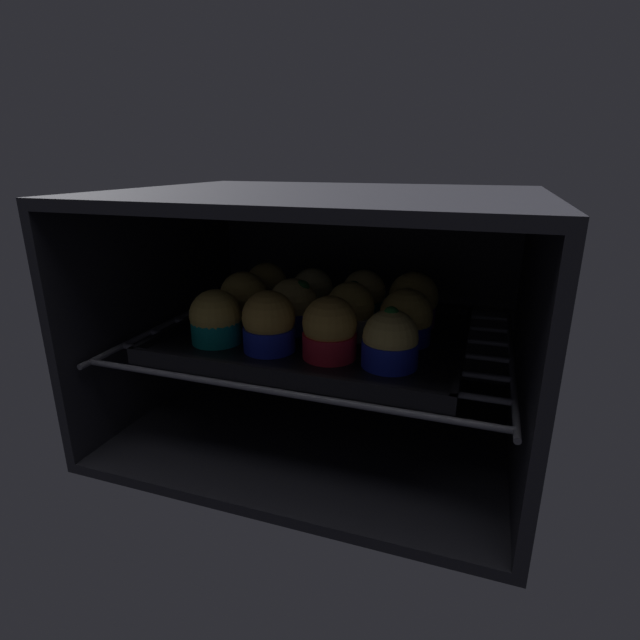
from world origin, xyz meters
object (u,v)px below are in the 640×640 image
Objects in this scene: baking_tray at (320,336)px; muffin_row2_col2 at (364,297)px; muffin_row1_col2 at (350,312)px; muffin_row2_col0 at (267,289)px; muffin_row1_col0 at (244,300)px; muffin_row1_col3 at (406,319)px; muffin_row0_col2 at (330,330)px; muffin_row0_col1 at (269,323)px; muffin_row0_col3 at (390,342)px; muffin_row1_col1 at (293,307)px; muffin_row2_col3 at (413,301)px; muffin_row0_col0 at (216,320)px; muffin_row2_col1 at (312,294)px.

muffin_row2_col2 reaches higher than baking_tray.
muffin_row1_col2 is 18.58cm from muffin_row2_col0.
muffin_row1_col0 reaches higher than muffin_row1_col3.
muffin_row0_col2 and muffin_row1_col0 have the same top height.
muffin_row0_col2 is at bearing 1.74° from muffin_row0_col1.
muffin_row1_col1 reaches higher than muffin_row0_col3.
baking_tray is at bearing -145.90° from muffin_row2_col3.
muffin_row1_col0 is at bearing 153.10° from muffin_row0_col2.
muffin_row1_col2 is at bearing 87.98° from muffin_row0_col2.
muffin_row1_col1 is (-8.32, 8.13, -0.10)cm from muffin_row0_col2.
muffin_row1_col2 is at bearing 45.60° from muffin_row0_col1.
muffin_row1_col2 is at bearing 26.66° from muffin_row0_col0.
muffin_row1_col0 reaches higher than baking_tray.
muffin_row0_col1 is at bearing -90.62° from muffin_row1_col1.
muffin_row1_col2 reaches higher than muffin_row0_col0.
muffin_row1_col1 is 0.99× the size of muffin_row2_col2.
muffin_row0_col2 is 0.99× the size of muffin_row1_col0.
muffin_row2_col3 is (16.43, 16.95, -0.04)cm from muffin_row0_col1.
muffin_row1_col1 is at bearing -134.26° from muffin_row2_col2.
muffin_row0_col0 is 0.93× the size of muffin_row2_col0.
muffin_row2_col3 reaches higher than muffin_row2_col0.
muffin_row2_col3 reaches higher than baking_tray.
muffin_row1_col2 and muffin_row2_col0 have the same top height.
muffin_row1_col1 is 11.71cm from muffin_row2_col0.
muffin_row0_col1 is 18.59cm from muffin_row2_col0.
baking_tray is 5.18× the size of muffin_row2_col0.
muffin_row0_col1 is 19.14cm from muffin_row2_col2.
muffin_row2_col2 is (8.59, 17.10, -0.17)cm from muffin_row0_col1.
muffin_row0_col0 is at bearing -89.75° from muffin_row1_col0.
muffin_row2_col3 is (7.85, -0.15, 0.14)cm from muffin_row2_col2.
muffin_row0_col3 is 18.26cm from muffin_row1_col1.
muffin_row2_col1 is (-0.11, 8.52, -0.16)cm from muffin_row1_col1.
muffin_row2_col3 is (8.02, 16.70, 0.06)cm from muffin_row0_col2.
muffin_row0_col3 is at bearing -34.28° from muffin_row2_col0.
muffin_row0_col1 is at bearing -178.26° from muffin_row0_col2.
muffin_row2_col2 is at bearing 134.99° from muffin_row1_col3.
muffin_row1_col1 is at bearing -2.41° from muffin_row1_col0.
muffin_row1_col0 is 1.02× the size of muffin_row2_col0.
muffin_row2_col2 reaches higher than muffin_row0_col3.
muffin_row1_col0 is (-24.63, 8.70, 0.64)cm from muffin_row0_col3.
muffin_row2_col3 reaches higher than muffin_row0_col0.
muffin_row1_col1 and muffin_row1_col2 have the same top height.
muffin_row0_col3 is 1.00× the size of muffin_row2_col1.
muffin_row1_col3 is (12.54, 0.31, 3.89)cm from baking_tray.
baking_tray is 5.24× the size of muffin_row2_col2.
baking_tray is 5.44× the size of muffin_row2_col1.
muffin_row2_col2 is at bearing 63.34° from muffin_row0_col1.
muffin_row1_col0 is 17.03cm from muffin_row1_col2.
muffin_row2_col3 is at bearing 27.67° from muffin_row1_col1.
muffin_row1_col2 is 1.04× the size of muffin_row1_col3.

